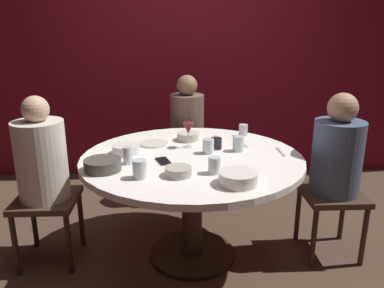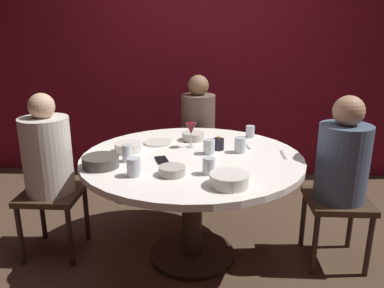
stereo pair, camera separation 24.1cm
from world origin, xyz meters
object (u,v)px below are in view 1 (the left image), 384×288
(dinner_plate, at_px, (154,144))
(cup_by_right_diner, at_px, (128,155))
(bowl_rice_portion, at_px, (103,165))
(cup_near_candle, at_px, (214,165))
(dining_table, at_px, (192,175))
(bowl_small_white, at_px, (188,136))
(bowl_sauce_side, at_px, (238,178))
(seated_diner_right, at_px, (337,158))
(cup_center_front, at_px, (238,144))
(wine_glass, at_px, (188,129))
(bowl_salad_center, at_px, (178,171))
(candle_holder, at_px, (216,143))
(cup_beside_wine, at_px, (243,130))
(cell_phone, at_px, (163,161))
(cup_by_left_diner, at_px, (208,146))
(seated_diner_back, at_px, (187,124))
(bowl_serving_large, at_px, (126,149))
(seated_diner_left, at_px, (42,163))
(cup_far_edge, at_px, (140,169))

(dinner_plate, bearing_deg, cup_by_right_diner, -109.44)
(bowl_rice_portion, distance_m, cup_near_candle, 0.66)
(dining_table, distance_m, dinner_plate, 0.40)
(bowl_small_white, bearing_deg, bowl_sauce_side, -74.38)
(seated_diner_right, height_order, cup_center_front, seated_diner_right)
(wine_glass, bearing_deg, bowl_salad_center, -98.10)
(candle_holder, bearing_deg, cup_beside_wine, 52.67)
(cup_near_candle, distance_m, cup_center_front, 0.46)
(wine_glass, bearing_deg, cup_by_right_diner, -139.81)
(cup_near_candle, bearing_deg, seated_diner_right, 20.44)
(dining_table, distance_m, cell_phone, 0.26)
(wine_glass, xyz_separation_m, cup_by_left_diner, (0.13, -0.14, -0.08))
(seated_diner_right, distance_m, candle_holder, 0.81)
(seated_diner_back, xyz_separation_m, bowl_serving_large, (-0.44, -0.92, 0.06))
(dinner_plate, bearing_deg, bowl_salad_center, -74.60)
(seated_diner_left, height_order, bowl_rice_portion, seated_diner_left)
(dining_table, distance_m, candle_holder, 0.29)
(candle_holder, height_order, cup_near_candle, candle_holder)
(seated_diner_left, relative_size, candle_holder, 11.60)
(wine_glass, xyz_separation_m, bowl_sauce_side, (0.24, -0.67, -0.09))
(bowl_serving_large, bearing_deg, cup_by_left_diner, -1.70)
(seated_diner_right, relative_size, cup_beside_wine, 12.93)
(bowl_serving_large, height_order, cup_far_edge, cup_far_edge)
(cell_phone, distance_m, cup_beside_wine, 0.83)
(wine_glass, height_order, bowl_salad_center, wine_glass)
(bowl_salad_center, xyz_separation_m, cup_beside_wine, (0.51, 0.81, 0.02))
(wine_glass, xyz_separation_m, cell_phone, (-0.17, -0.30, -0.12))
(dining_table, xyz_separation_m, cup_by_right_diner, (-0.40, -0.13, 0.19))
(cell_phone, bearing_deg, cup_far_edge, -134.03)
(bowl_sauce_side, height_order, cup_by_right_diner, cup_by_right_diner)
(wine_glass, relative_size, cup_near_candle, 1.80)
(seated_diner_left, height_order, bowl_sauce_side, seated_diner_left)
(bowl_sauce_side, height_order, cup_center_front, cup_center_front)
(seated_diner_right, xyz_separation_m, cell_phone, (-1.16, -0.11, 0.04))
(bowl_small_white, distance_m, bowl_rice_portion, 0.80)
(seated_diner_right, height_order, cup_near_candle, seated_diner_right)
(bowl_salad_center, distance_m, cup_by_left_diner, 0.45)
(candle_holder, distance_m, cup_by_right_diner, 0.64)
(bowl_rice_portion, bearing_deg, seated_diner_left, 151.15)
(seated_diner_left, bearing_deg, bowl_sauce_side, -22.03)
(bowl_serving_large, bearing_deg, cup_by_right_diner, -79.76)
(bowl_sauce_side, relative_size, cup_by_left_diner, 2.15)
(seated_diner_back, height_order, dinner_plate, seated_diner_back)
(seated_diner_back, distance_m, dinner_plate, 0.77)
(candle_holder, bearing_deg, cup_near_candle, -97.38)
(cup_by_right_diner, distance_m, cup_center_front, 0.75)
(cup_by_left_diner, bearing_deg, wine_glass, 132.31)
(seated_diner_right, relative_size, bowl_serving_large, 6.29)
(bowl_serving_large, height_order, bowl_sauce_side, bowl_sauce_side)
(bowl_small_white, relative_size, cup_far_edge, 1.55)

